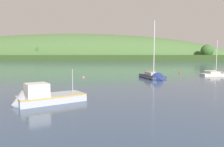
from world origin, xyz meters
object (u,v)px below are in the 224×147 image
Objects in this scene: dockside_crane at (63,52)px; fishing_boat_moored at (43,99)px; mooring_buoy_foreground at (180,73)px; sailboat_far_left at (154,78)px; sailboat_near_mooring at (216,75)px; mooring_buoy_midchannel at (83,78)px.

dockside_crane reaches higher than fishing_boat_moored.
dockside_crane is 174.88m from mooring_buoy_foreground.
sailboat_near_mooring is at bearing 100.36° from sailboat_far_left.
dockside_crane is 30.49× the size of mooring_buoy_midchannel.
fishing_boat_moored is 41.44m from mooring_buoy_foreground.
mooring_buoy_foreground is 1.06× the size of mooring_buoy_midchannel.
mooring_buoy_foreground is at bearing -159.26° from fishing_boat_moored.
sailboat_near_mooring is 0.73× the size of sailboat_far_left.
dockside_crane is 2.78× the size of fishing_boat_moored.
fishing_boat_moored is at bearing -114.80° from mooring_buoy_foreground.
dockside_crane is at bearing 123.31° from mooring_buoy_foreground.
sailboat_far_left is (89.10, -160.78, -8.40)m from dockside_crane.
sailboat_far_left is at bearing -50.58° from dockside_crane.
dockside_crane is at bearing -111.30° from fishing_boat_moored.
sailboat_near_mooring is 40.43m from fishing_boat_moored.
sailboat_far_left is at bearing -164.07° from sailboat_near_mooring.
sailboat_far_left reaches higher than mooring_buoy_foreground.
mooring_buoy_midchannel is at bearing -125.51° from fishing_boat_moored.
fishing_boat_moored is 10.98× the size of mooring_buoy_midchannel.
sailboat_far_left reaches higher than sailboat_near_mooring.
sailboat_far_left is at bearing -159.30° from fishing_boat_moored.
fishing_boat_moored reaches higher than mooring_buoy_foreground.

